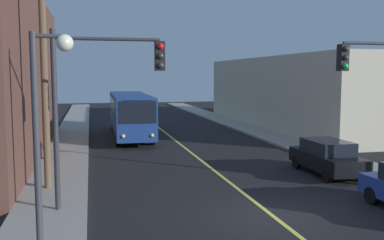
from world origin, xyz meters
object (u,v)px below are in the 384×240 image
parked_car_black (327,157)px  utility_pole_near (43,33)px  city_bus (130,113)px  street_lamp_left (46,115)px  traffic_signal_left_corner (102,86)px

parked_car_black → utility_pole_near: utility_pole_near is taller
city_bus → parked_car_black: size_ratio=2.75×
city_bus → street_lamp_left: (-3.88, -22.15, 1.92)m
city_bus → street_lamp_left: size_ratio=2.22×
traffic_signal_left_corner → street_lamp_left: size_ratio=1.09×
parked_car_black → street_lamp_left: size_ratio=0.80×
street_lamp_left → traffic_signal_left_corner: bearing=72.0°
traffic_signal_left_corner → street_lamp_left: traffic_signal_left_corner is taller
parked_car_black → utility_pole_near: size_ratio=0.39×
utility_pole_near → street_lamp_left: 7.88m
parked_car_black → city_bus: bearing=118.3°
city_bus → utility_pole_near: utility_pole_near is taller
city_bus → street_lamp_left: bearing=-99.9°
utility_pole_near → traffic_signal_left_corner: size_ratio=1.87×
city_bus → utility_pole_near: bearing=-107.3°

